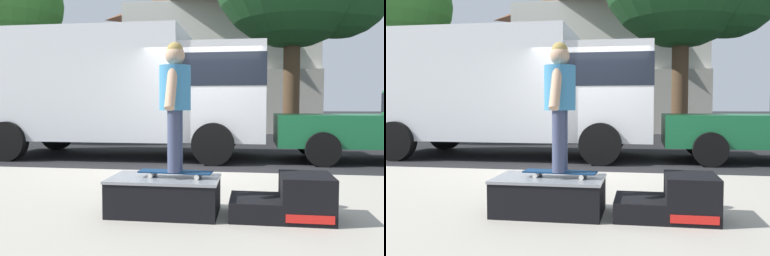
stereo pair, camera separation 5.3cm
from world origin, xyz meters
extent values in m
plane|color=black|center=(0.00, 0.00, 0.00)|extent=(140.00, 140.00, 0.00)
cube|color=#A8A093|center=(0.00, -3.00, 0.06)|extent=(50.00, 5.00, 0.12)
cube|color=black|center=(0.13, -3.24, 0.32)|extent=(1.14, 0.68, 0.39)
cube|color=gray|center=(0.13, -3.24, 0.50)|extent=(1.16, 0.70, 0.03)
cube|color=black|center=(1.08, -3.24, 0.22)|extent=(0.51, 0.61, 0.20)
cube|color=black|center=(1.60, -3.24, 0.35)|extent=(0.51, 0.61, 0.46)
cube|color=red|center=(1.60, -3.55, 0.20)|extent=(0.45, 0.01, 0.08)
cube|color=navy|center=(0.24, -3.24, 0.57)|extent=(0.79, 0.25, 0.02)
cylinder|color=silver|center=(0.50, -3.17, 0.54)|extent=(0.05, 0.03, 0.05)
cylinder|color=silver|center=(0.49, -3.35, 0.54)|extent=(0.05, 0.03, 0.05)
cylinder|color=silver|center=(0.00, -3.14, 0.54)|extent=(0.05, 0.03, 0.05)
cylinder|color=silver|center=(-0.01, -3.32, 0.54)|extent=(0.05, 0.03, 0.05)
cylinder|color=#3F4766|center=(0.24, -3.16, 0.90)|extent=(0.13, 0.13, 0.65)
cylinder|color=#3F4766|center=(0.24, -3.33, 0.90)|extent=(0.13, 0.13, 0.65)
cylinder|color=#3F8CBF|center=(0.24, -3.24, 1.46)|extent=(0.33, 0.33, 0.47)
cylinder|color=tan|center=(0.24, -3.04, 1.45)|extent=(0.10, 0.29, 0.44)
cylinder|color=tan|center=(0.24, -3.45, 1.45)|extent=(0.10, 0.29, 0.44)
sphere|color=tan|center=(0.24, -3.24, 1.80)|extent=(0.21, 0.21, 0.21)
sphere|color=tan|center=(0.24, -3.24, 1.85)|extent=(0.17, 0.17, 0.17)
cube|color=white|center=(-3.06, 2.20, 1.75)|extent=(5.00, 2.35, 2.60)
cube|color=white|center=(0.39, 2.20, 1.55)|extent=(1.90, 2.16, 2.20)
cube|color=black|center=(0.39, 2.20, 2.03)|extent=(1.92, 2.19, 0.70)
cylinder|color=black|center=(0.24, 3.38, 0.45)|extent=(0.90, 0.28, 0.90)
cylinder|color=black|center=(0.24, 1.03, 0.45)|extent=(0.90, 0.28, 0.90)
cylinder|color=black|center=(-4.46, 3.38, 0.45)|extent=(0.90, 0.28, 0.90)
cylinder|color=black|center=(-4.46, 1.03, 0.45)|extent=(0.90, 0.28, 0.90)
cube|color=#196638|center=(2.89, 2.11, 0.71)|extent=(2.60, 1.85, 0.70)
cylinder|color=black|center=(2.50, 3.04, 0.36)|extent=(0.72, 0.24, 0.72)
cylinder|color=black|center=(2.50, 1.19, 0.36)|extent=(0.72, 0.24, 0.72)
sphere|color=#387A2D|center=(-7.07, 5.61, 4.73)|extent=(3.32, 3.32, 3.32)
cylinder|color=brown|center=(2.37, 6.80, 2.09)|extent=(0.56, 0.56, 4.18)
cube|color=silver|center=(-0.45, 14.60, 3.00)|extent=(9.00, 7.50, 6.00)
cube|color=#B2ADA3|center=(-0.45, 10.60, 1.40)|extent=(9.00, 0.50, 2.80)
camera|label=1|loc=(1.04, -7.42, 1.29)|focal=37.84mm
camera|label=2|loc=(1.09, -7.41, 1.29)|focal=37.84mm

